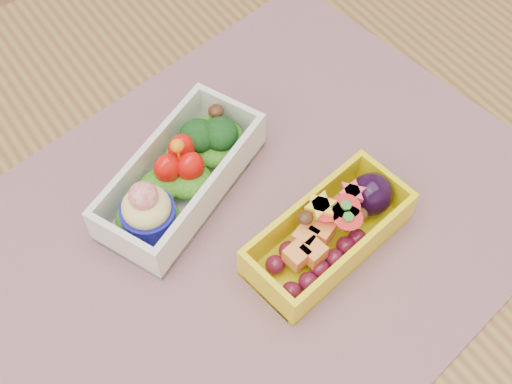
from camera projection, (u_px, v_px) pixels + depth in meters
table at (276, 271)px, 0.66m from camera, size 1.20×0.80×0.75m
placemat at (252, 224)px, 0.57m from camera, size 0.56×0.46×0.00m
bento_white at (180, 177)px, 0.57m from camera, size 0.18×0.13×0.07m
bento_yellow at (332, 231)px, 0.54m from camera, size 0.15×0.08×0.05m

